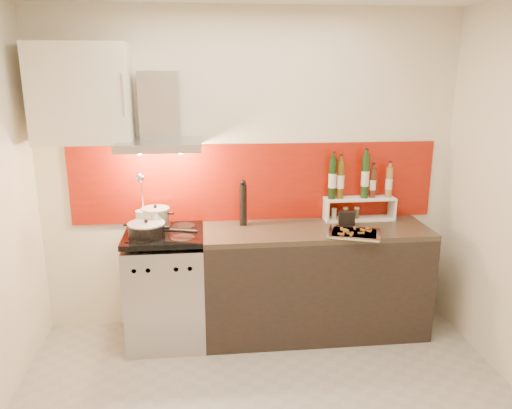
{
  "coord_description": "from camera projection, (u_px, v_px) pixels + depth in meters",
  "views": [
    {
      "loc": [
        -0.39,
        -2.61,
        2.12
      ],
      "look_at": [
        0.0,
        0.95,
        1.15
      ],
      "focal_mm": 35.0,
      "sensor_mm": 36.0,
      "label": 1
    }
  ],
  "objects": [
    {
      "name": "baking_tray",
      "position": [
        354.0,
        233.0,
        3.79
      ],
      "size": [
        0.47,
        0.42,
        0.03
      ],
      "color": "silver",
      "rests_on": "counter"
    },
    {
      "name": "pepper_mill",
      "position": [
        243.0,
        203.0,
        4.0
      ],
      "size": [
        0.06,
        0.06,
        0.38
      ],
      "color": "black",
      "rests_on": "counter"
    },
    {
      "name": "range_stove",
      "position": [
        166.0,
        288.0,
        3.96
      ],
      "size": [
        0.6,
        0.6,
        0.91
      ],
      "color": "#B7B7BA",
      "rests_on": "ground"
    },
    {
      "name": "utensil_jar",
      "position": [
        142.0,
        214.0,
        3.86
      ],
      "size": [
        0.1,
        0.15,
        0.47
      ],
      "color": "silver",
      "rests_on": "range_stove"
    },
    {
      "name": "saute_pan",
      "position": [
        147.0,
        229.0,
        3.75
      ],
      "size": [
        0.53,
        0.28,
        0.13
      ],
      "color": "black",
      "rests_on": "range_stove"
    },
    {
      "name": "counter",
      "position": [
        315.0,
        280.0,
        4.08
      ],
      "size": [
        1.8,
        0.6,
        0.9
      ],
      "color": "black",
      "rests_on": "ground"
    },
    {
      "name": "caddy_box",
      "position": [
        347.0,
        218.0,
        4.03
      ],
      "size": [
        0.14,
        0.08,
        0.11
      ],
      "primitive_type": "cube",
      "rotation": [
        0.0,
        0.0,
        -0.18
      ],
      "color": "black",
      "rests_on": "counter"
    },
    {
      "name": "back_wall",
      "position": [
        250.0,
        173.0,
        4.1
      ],
      "size": [
        3.4,
        0.02,
        2.6
      ],
      "primitive_type": "cube",
      "color": "silver",
      "rests_on": "ground"
    },
    {
      "name": "step_shelf",
      "position": [
        357.0,
        193.0,
        4.13
      ],
      "size": [
        0.59,
        0.16,
        0.55
      ],
      "color": "white",
      "rests_on": "counter"
    },
    {
      "name": "range_hood",
      "position": [
        160.0,
        121.0,
        3.75
      ],
      "size": [
        0.62,
        0.5,
        0.61
      ],
      "color": "#B7B7BA",
      "rests_on": "back_wall"
    },
    {
      "name": "backsplash",
      "position": [
        256.0,
        182.0,
        4.11
      ],
      "size": [
        3.0,
        0.02,
        0.64
      ],
      "primitive_type": "cube",
      "color": "maroon",
      "rests_on": "back_wall"
    },
    {
      "name": "stock_pot",
      "position": [
        156.0,
        218.0,
        3.92
      ],
      "size": [
        0.22,
        0.22,
        0.19
      ],
      "color": "#B7B7BA",
      "rests_on": "range_stove"
    },
    {
      "name": "upper_cabinet",
      "position": [
        81.0,
        94.0,
        3.63
      ],
      "size": [
        0.7,
        0.35,
        0.72
      ],
      "primitive_type": "cube",
      "color": "white",
      "rests_on": "back_wall"
    }
  ]
}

